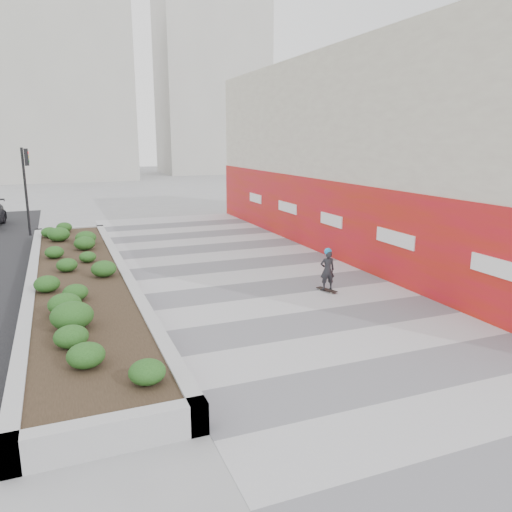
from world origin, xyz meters
The scene contains 9 objects.
ground centered at (0.00, 0.00, 0.00)m, with size 160.00×160.00×0.00m, color gray.
walkway centered at (0.00, 3.00, 0.01)m, with size 8.00×36.00×0.01m, color #A8A8AD.
building centered at (6.98, 8.98, 3.98)m, with size 6.04×24.08×8.00m.
planter centered at (-5.50, 7.00, 0.42)m, with size 3.00×18.00×0.90m.
traffic_signal_near centered at (-7.23, 17.50, 2.76)m, with size 0.33×0.28×4.20m.
distant_bldg_north_l centered at (-5.00, 55.00, 10.00)m, with size 16.00×12.00×20.00m, color #ADAAA3.
distant_bldg_north_r centered at (15.00, 60.00, 12.00)m, with size 14.00×10.00×24.00m, color #ADAAA3.
manhole_cover centered at (0.50, 3.00, 0.00)m, with size 0.44×0.44×0.01m, color #595654.
skateboarder centered at (1.53, 4.02, 0.70)m, with size 0.50×0.75×1.38m.
Camera 1 is at (-5.93, -8.80, 4.55)m, focal length 35.00 mm.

